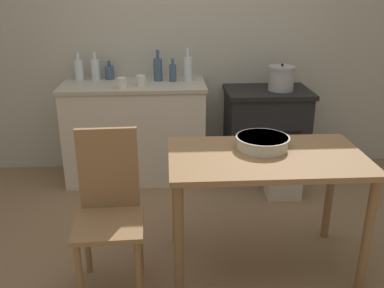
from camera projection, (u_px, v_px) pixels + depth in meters
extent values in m
plane|color=#896B4C|center=(197.00, 251.00, 2.99)|extent=(14.00, 14.00, 0.00)
cube|color=#B2AD9E|center=(185.00, 37.00, 4.01)|extent=(8.00, 0.07, 2.55)
cube|color=beige|center=(136.00, 133.00, 3.99)|extent=(1.26, 0.55, 0.88)
cube|color=#B6AD9C|center=(133.00, 85.00, 3.83)|extent=(1.29, 0.58, 0.03)
cube|color=black|center=(265.00, 134.00, 4.08)|extent=(0.73, 0.53, 0.80)
cube|color=black|center=(268.00, 92.00, 3.93)|extent=(0.77, 0.57, 0.04)
cube|color=black|center=(271.00, 149.00, 3.85)|extent=(0.51, 0.01, 0.33)
cube|color=#997047|center=(267.00, 157.00, 2.59)|extent=(1.19, 0.69, 0.03)
cylinder|color=olive|center=(179.00, 244.00, 2.42)|extent=(0.06, 0.06, 0.75)
cylinder|color=olive|center=(367.00, 237.00, 2.48)|extent=(0.06, 0.06, 0.75)
cylinder|color=olive|center=(176.00, 195.00, 2.97)|extent=(0.06, 0.06, 0.75)
cylinder|color=olive|center=(330.00, 190.00, 3.04)|extent=(0.06, 0.06, 0.75)
cube|color=#997047|center=(109.00, 224.00, 2.49)|extent=(0.41, 0.41, 0.03)
cube|color=#997047|center=(108.00, 169.00, 2.56)|extent=(0.36, 0.04, 0.51)
cylinder|color=#997047|center=(80.00, 276.00, 2.40)|extent=(0.04, 0.04, 0.43)
cylinder|color=#997047|center=(139.00, 273.00, 2.43)|extent=(0.04, 0.04, 0.43)
cylinder|color=#997047|center=(87.00, 243.00, 2.71)|extent=(0.04, 0.04, 0.43)
cylinder|color=#997047|center=(140.00, 240.00, 2.74)|extent=(0.04, 0.04, 0.43)
cube|color=beige|center=(284.00, 177.00, 3.69)|extent=(0.29, 0.20, 0.37)
cylinder|color=#A8A8AD|center=(281.00, 79.00, 3.86)|extent=(0.23, 0.23, 0.20)
cylinder|color=#A8A8AD|center=(282.00, 67.00, 3.82)|extent=(0.24, 0.24, 0.02)
sphere|color=black|center=(282.00, 65.00, 3.82)|extent=(0.02, 0.02, 0.02)
cylinder|color=silver|center=(262.00, 142.00, 2.67)|extent=(0.32, 0.32, 0.08)
cylinder|color=beige|center=(263.00, 138.00, 2.66)|extent=(0.34, 0.34, 0.01)
cylinder|color=#3D5675|center=(158.00, 70.00, 3.89)|extent=(0.08, 0.08, 0.20)
cylinder|color=#3D5675|center=(158.00, 54.00, 3.84)|extent=(0.03, 0.03, 0.08)
cylinder|color=#3D5675|center=(173.00, 73.00, 3.88)|extent=(0.07, 0.07, 0.15)
cylinder|color=#3D5675|center=(173.00, 62.00, 3.84)|extent=(0.02, 0.02, 0.06)
cylinder|color=silver|center=(95.00, 70.00, 3.92)|extent=(0.08, 0.08, 0.19)
cylinder|color=silver|center=(94.00, 55.00, 3.87)|extent=(0.03, 0.03, 0.07)
cylinder|color=#3D5675|center=(110.00, 73.00, 3.96)|extent=(0.08, 0.08, 0.12)
cylinder|color=#3D5675|center=(109.00, 63.00, 3.93)|extent=(0.03, 0.03, 0.05)
cylinder|color=silver|center=(188.00, 69.00, 3.90)|extent=(0.08, 0.08, 0.21)
cylinder|color=silver|center=(188.00, 53.00, 3.85)|extent=(0.03, 0.03, 0.08)
cylinder|color=silver|center=(79.00, 70.00, 3.91)|extent=(0.08, 0.08, 0.18)
cylinder|color=silver|center=(78.00, 56.00, 3.87)|extent=(0.03, 0.03, 0.07)
cylinder|color=silver|center=(122.00, 83.00, 3.63)|extent=(0.08, 0.08, 0.09)
cylinder|color=silver|center=(141.00, 81.00, 3.72)|extent=(0.08, 0.08, 0.09)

